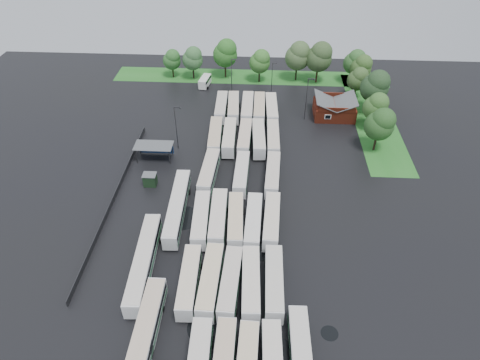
{
  "coord_description": "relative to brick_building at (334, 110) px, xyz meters",
  "views": [
    {
      "loc": [
        5.75,
        -53.82,
        54.56
      ],
      "look_at": [
        2.0,
        12.0,
        2.5
      ],
      "focal_mm": 32.0,
      "sensor_mm": 36.0,
      "label": 1
    }
  ],
  "objects": [
    {
      "name": "lamp_post_ne",
      "position": [
        -7.3,
        -1.98,
        4.51
      ],
      "size": [
        1.69,
        0.33,
        10.99
      ],
      "color": "#2D2D30",
      "rests_on": "ground"
    },
    {
      "name": "tree_north_6",
      "position": [
        7.45,
        19.56,
        4.6
      ],
      "size": [
        6.07,
        6.07,
        10.05
      ],
      "color": "#3B291D",
      "rests_on": "ground"
    },
    {
      "name": "bus_r2c4",
      "position": [
        -15.79,
        -41.35,
        0.06
      ],
      "size": [
        3.22,
        12.69,
        3.5
      ],
      "rotation": [
        0.0,
        0.0,
        -0.04
      ],
      "color": "silver",
      "rests_on": "ground"
    },
    {
      "name": "bus_r5c2",
      "position": [
        -21.84,
        -0.79,
        0.13
      ],
      "size": [
        2.83,
        13.04,
        3.63
      ],
      "rotation": [
        0.0,
        0.0,
        0.0
      ],
      "color": "silver",
      "rests_on": "ground"
    },
    {
      "name": "tree_east_1",
      "position": [
        8.56,
        -5.75,
        4.34
      ],
      "size": [
        5.83,
        5.83,
        9.65
      ],
      "color": "black",
      "rests_on": "ground"
    },
    {
      "name": "puddle_2",
      "position": [
        -32.13,
        -39.5,
        -1.86
      ],
      "size": [
        6.52,
        6.52,
        0.01
      ],
      "primitive_type": "cylinder",
      "color": "black",
      "rests_on": "ground"
    },
    {
      "name": "bus_r5c4",
      "position": [
        -15.77,
        -1.09,
        0.12
      ],
      "size": [
        3.25,
        13.07,
        3.61
      ],
      "rotation": [
        0.0,
        0.0,
        0.04
      ],
      "color": "silver",
      "rests_on": "ground"
    },
    {
      "name": "bus_r1c0",
      "position": [
        -28.38,
        -55.39,
        0.05
      ],
      "size": [
        2.99,
        12.58,
        3.48
      ],
      "rotation": [
        0.0,
        0.0,
        0.03
      ],
      "color": "silver",
      "rests_on": "ground"
    },
    {
      "name": "bus_r5c3",
      "position": [
        -18.84,
        -0.72,
        0.09
      ],
      "size": [
        2.82,
        12.82,
        3.56
      ],
      "rotation": [
        0.0,
        0.0,
        0.01
      ],
      "color": "silver",
      "rests_on": "ground"
    },
    {
      "name": "tree_north_5",
      "position": [
        -2.58,
        19.32,
        5.94
      ],
      "size": [
        7.33,
        7.33,
        12.13
      ],
      "color": "#372215",
      "rests_on": "ground"
    },
    {
      "name": "puddle_0",
      "position": [
        -25.19,
        -62.05,
        -1.86
      ],
      "size": [
        5.3,
        5.3,
        0.01
      ],
      "primitive_type": "cylinder",
      "color": "black",
      "rests_on": "ground"
    },
    {
      "name": "puddle_4",
      "position": [
        -7.51,
        -61.91,
        -1.86
      ],
      "size": [
        2.53,
        2.53,
        0.01
      ],
      "primitive_type": "cylinder",
      "color": "black",
      "rests_on": "ground"
    },
    {
      "name": "bus_r2c2",
      "position": [
        -22.15,
        -41.66,
        0.04
      ],
      "size": [
        3.2,
        12.56,
        3.47
      ],
      "rotation": [
        0.0,
        0.0,
        0.05
      ],
      "color": "silver",
      "rests_on": "ground"
    },
    {
      "name": "utility_hut",
      "position": [
        -40.2,
        -30.17,
        -0.55
      ],
      "size": [
        2.7,
        2.2,
        2.62
      ],
      "color": "black",
      "rests_on": "ground"
    },
    {
      "name": "bus_r1c1",
      "position": [
        -25.12,
        -55.23,
        0.13
      ],
      "size": [
        3.12,
        13.08,
        3.62
      ],
      "rotation": [
        0.0,
        0.0,
        -0.03
      ],
      "color": "silver",
      "rests_on": "ground"
    },
    {
      "name": "tree_north_1",
      "position": [
        -38.4,
        19.93,
        4.39
      ],
      "size": [
        5.87,
        5.87,
        9.73
      ],
      "color": "black",
      "rests_on": "ground"
    },
    {
      "name": "tree_east_0",
      "position": [
        7.58,
        -14.97,
        4.99
      ],
      "size": [
        6.44,
        6.44,
        10.66
      ],
      "color": "black",
      "rests_on": "ground"
    },
    {
      "name": "brick_building",
      "position": [
        0.0,
        0.0,
        0.0
      ],
      "size": [
        10.07,
        8.6,
        5.39
      ],
      "color": "maroon",
      "rests_on": "ground"
    },
    {
      "name": "bus_r4c0",
      "position": [
        -28.57,
        -14.42,
        0.13
      ],
      "size": [
        3.29,
        13.11,
        3.62
      ],
      "rotation": [
        0.0,
        0.0,
        0.04
      ],
      "color": "silver",
      "rests_on": "ground"
    },
    {
      "name": "bus_r3c0",
      "position": [
        -28.47,
        -27.92,
        0.12
      ],
      "size": [
        3.38,
        13.1,
        3.61
      ],
      "rotation": [
        0.0,
        0.0,
        -0.05
      ],
      "color": "silver",
      "rests_on": "ground"
    },
    {
      "name": "bus_r1c3",
      "position": [
        -18.95,
        -55.29,
        0.08
      ],
      "size": [
        3.17,
        12.82,
        3.54
      ],
      "rotation": [
        0.0,
        0.0,
        0.04
      ],
      "color": "silver",
      "rests_on": "ground"
    },
    {
      "name": "tree_north_0",
      "position": [
        -44.59,
        20.61,
        3.61
      ],
      "size": [
        5.14,
        5.14,
        8.52
      ],
      "color": "black",
      "rests_on": "ground"
    },
    {
      "name": "tree_north_2",
      "position": [
        -29.07,
        21.4,
        5.6
      ],
      "size": [
        7.01,
        7.01,
        11.6
      ],
      "color": "#2E2114",
      "rests_on": "ground"
    },
    {
      "name": "bus_r5c0",
      "position": [
        -28.47,
        -0.5,
        0.05
      ],
      "size": [
        2.96,
        12.6,
        3.49
      ],
      "rotation": [
        0.0,
        0.0,
        0.02
      ],
      "color": "silver",
      "rests_on": "ground"
    },
    {
      "name": "bus_r2c1",
      "position": [
        -25.3,
        -41.24,
        0.12
      ],
      "size": [
        3.15,
        13.04,
        3.61
      ],
      "rotation": [
        0.0,
        0.0,
        0.03
      ],
      "color": "silver",
      "rests_on": "ground"
    },
    {
      "name": "bus_r4c1",
      "position": [
        -25.34,
        -14.5,
        0.1
      ],
      "size": [
        2.96,
        12.89,
        3.58
      ],
      "rotation": [
        0.0,
        0.0,
        0.02
      ],
      "color": "silver",
      "rests_on": "ground"
    },
    {
      "name": "bus_r2c0",
      "position": [
        -28.34,
        -41.75,
        0.07
      ],
      "size": [
        3.32,
        12.74,
        3.51
      ],
      "rotation": [
        0.0,
        0.0,
        0.05
      ],
      "color": "silver",
      "rests_on": "ground"
    },
    {
      "name": "artic_bus_west_a",
      "position": [
        -32.98,
        -65.93,
        0.12
      ],
      "size": [
        2.77,
        19.3,
        3.58
      ],
      "rotation": [
        0.0,
        0.0,
        0.0
      ],
      "color": "silver",
      "rests_on": "ground"
    },
    {
      "name": "bus_r1c2",
      "position": [
        -22.07,
        -55.36,
        0.05
      ],
      "size": [
        3.19,
        12.6,
        3.48
      ],
      "rotation": [
        0.0,
        0.0,
        -0.04
      ],
      "color": "silver",
      "rests_on": "ground"
    },
    {
      "name": "bus_r1c4",
      "position": [
        -15.44,
        -54.97,
        0.09
      ],
      "size": [
        2.81,
        12.8,
        3.56
      ],
      "rotation": [
        0.0,
        0.0,
        0.01
      ],
      "color": "silver",
      "rests_on": "ground"
    },
    {
      "name": "bus_r4c2",
      "position": [
        -21.85,
        -14.52,
        0.06
      ],
      "size": [
        2.9,
        12.64,
        3.51
      ],
      "rotation": [
        0.0,
        0.0,
        -0.02
      ],
      "color": "silver",
      "rests_on": "ground"
    },
    {
      "name": "artic_bus_west_c",
      "position": [
        -36.19,
        -52.03,
        0.11
      ],
      "size": [
        3.6,
        19.26,
        3.56
      ],
      "rotation": [
        0.0,
        0.0,
        0.05
      ],
      "color": "silver",
      "rests_on": "ground"
    },
    {
      "name": "minibus",
      "position": [
        -34.61,
        15.26,
        -0.43
      ],
      "size": [
        3.12,
        6.19,
        2.58
      ],
      "rotation": [
        0.0,
        0.0,
        -0.17
      ],
      "color": "white",
      "rests_on": "ground"
    },
    {
      "name": "bus_r5c1",
      "position": [
        -25.38,
        -0.56,
        0.08
      ],
      "size": [
        3.34,
        12.82,
        3.53
      ],
      "rotation": [
        0.0,
        0.0,
        0.05
      ],
      "color": "silver",
      "rests_on": "ground"
    },
    {
      "name": "bus_r4c4",
      "position": [
        -15.44,
        -14.5,
        0.06
      ],
      "size": [
        2.88,
        12.63,
        3.5
      ],
      "rotation": [
        0.0,
        0.0,
        0.02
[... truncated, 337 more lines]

